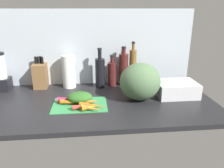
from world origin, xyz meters
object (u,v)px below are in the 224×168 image
carrot_1 (81,101)px  carrot_2 (90,107)px  carrot_5 (77,100)px  dish_rack (176,89)px  carrot_4 (82,98)px  carrot_0 (91,102)px  carrot_6 (69,99)px  winter_squash (140,82)px  bottle_1 (112,73)px  carrot_7 (85,106)px  bottle_2 (123,69)px  blender_appliance (1,74)px  carrot_3 (93,105)px  cutting_board (80,105)px  knife_block (41,75)px  carrot_8 (69,102)px  carrot_9 (92,108)px  carrot_10 (81,99)px  bottle_0 (100,72)px  bottle_3 (133,67)px  paper_towel_roll (69,71)px

carrot_1 → carrot_2: carrot_2 is taller
carrot_5 → dish_rack: bearing=4.6°
carrot_1 → carrot_4: bearing=86.8°
carrot_0 → carrot_6: 15.31cm
winter_squash → bottle_1: size_ratio=1.10×
carrot_7 → winter_squash: 40.94cm
bottle_1 → bottle_2: 9.85cm
carrot_0 → blender_appliance: blender_appliance is taller
carrot_3 → carrot_4: size_ratio=1.34×
cutting_board → carrot_7: 7.43cm
knife_block → carrot_3: bearing=-47.7°
carrot_0 → carrot_8: carrot_0 is taller
blender_appliance → bottle_1: 85.34cm
carrot_7 → carrot_9: size_ratio=1.18×
carrot_1 → bottle_2: bottle_2 is taller
cutting_board → bottle_1: size_ratio=1.39×
cutting_board → carrot_1: 2.48cm
cutting_board → carrot_8: size_ratio=3.04×
carrot_5 → dish_rack: size_ratio=0.36×
carrot_6 → carrot_10: (7.64, -0.50, -0.04)cm
carrot_7 → knife_block: bearing=128.6°
winter_squash → cutting_board: bearing=-171.5°
cutting_board → dish_rack: bearing=8.2°
knife_block → bottle_0: 47.28cm
carrot_1 → carrot_4: (0.27, 4.77, 0.14)cm
blender_appliance → bottle_1: (85.27, 2.45, -2.45)cm
carrot_7 → bottle_0: bearing=73.9°
winter_squash → bottle_2: 31.73cm
blender_appliance → bottle_1: blender_appliance is taller
carrot_10 → bottle_1: bearing=53.2°
carrot_2 → carrot_10: 14.16cm
knife_block → bottle_3: (73.86, -0.42, 5.11)cm
carrot_5 → dish_rack: 71.04cm
carrot_5 → bottle_2: 50.25cm
carrot_8 → bottle_3: 63.05cm
carrot_8 → carrot_10: bearing=29.7°
carrot_4 → carrot_5: size_ratio=1.29×
carrot_5 → paper_towel_roll: (-7.64, 32.17, 11.13)cm
carrot_0 → carrot_1: carrot_0 is taller
carrot_4 → carrot_10: size_ratio=0.97×
bottle_2 → dish_rack: size_ratio=1.12×
cutting_board → bottle_0: bottle_0 is taller
cutting_board → knife_block: (-31.89, 38.14, 9.57)cm
cutting_board → carrot_10: (0.43, 4.16, 2.15)cm
carrot_8 → blender_appliance: size_ratio=0.40×
carrot_0 → carrot_8: (-14.03, 0.72, -0.21)cm
bottle_0 → carrot_7: bearing=-106.1°
carrot_4 → carrot_8: size_ratio=1.13×
carrot_4 → blender_appliance: size_ratio=0.45×
cutting_board → bottle_3: (41.97, 37.72, 14.68)cm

